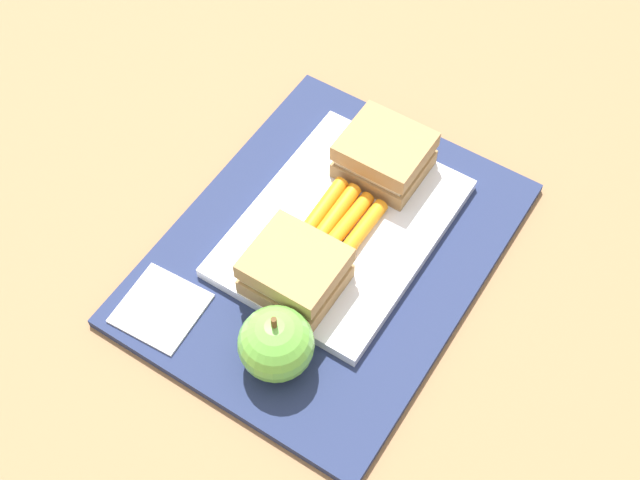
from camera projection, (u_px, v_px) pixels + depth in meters
ground_plane at (327, 255)px, 0.82m from camera, size 2.40×2.40×0.00m
lunchbag_mat at (327, 252)px, 0.81m from camera, size 0.36×0.28×0.01m
food_tray at (341, 227)px, 0.82m from camera, size 0.23×0.17×0.01m
sandwich_half_left at (384, 155)px, 0.83m from camera, size 0.07×0.08×0.04m
sandwich_half_right at (295, 271)px, 0.76m from camera, size 0.07×0.08×0.04m
carrot_sticks_bundle at (341, 220)px, 0.81m from camera, size 0.08×0.06×0.02m
apple at (276, 344)px, 0.72m from camera, size 0.07×0.07×0.08m
paper_napkin at (161, 308)px, 0.77m from camera, size 0.07×0.07×0.00m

